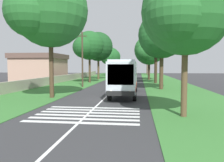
% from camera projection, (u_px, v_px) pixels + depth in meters
% --- Properties ---
extents(ground, '(160.00, 160.00, 0.00)m').
position_uv_depth(ground, '(103.00, 100.00, 20.82)').
color(ground, '#333335').
extents(grass_verge_left, '(120.00, 8.00, 0.04)m').
position_uv_depth(grass_verge_left, '(69.00, 85.00, 36.66)').
color(grass_verge_left, '#387533').
rests_on(grass_verge_left, ground).
extents(grass_verge_right, '(120.00, 8.00, 0.04)m').
position_uv_depth(grass_verge_right, '(170.00, 86.00, 34.69)').
color(grass_verge_right, '#387533').
rests_on(grass_verge_right, ground).
extents(centre_line, '(110.00, 0.16, 0.01)m').
position_uv_depth(centre_line, '(118.00, 86.00, 35.68)').
color(centre_line, silver).
rests_on(centre_line, ground).
extents(coach_bus, '(11.16, 2.62, 3.73)m').
position_uv_depth(coach_bus, '(125.00, 75.00, 24.04)').
color(coach_bus, silver).
rests_on(coach_bus, ground).
extents(zebra_crossing, '(4.95, 6.80, 0.01)m').
position_uv_depth(zebra_crossing, '(88.00, 114.00, 14.64)').
color(zebra_crossing, silver).
rests_on(zebra_crossing, ground).
extents(trailing_car_0, '(4.30, 1.78, 1.43)m').
position_uv_depth(trailing_car_0, '(130.00, 79.00, 44.35)').
color(trailing_car_0, '#145933').
rests_on(trailing_car_0, ground).
extents(trailing_car_1, '(4.30, 1.78, 1.43)m').
position_uv_depth(trailing_car_1, '(131.00, 77.00, 49.89)').
color(trailing_car_1, '#145933').
rests_on(trailing_car_1, ground).
extents(trailing_car_2, '(4.30, 1.78, 1.43)m').
position_uv_depth(trailing_car_2, '(132.00, 75.00, 59.36)').
color(trailing_car_2, gray).
rests_on(trailing_car_2, ground).
extents(trailing_car_3, '(4.30, 1.78, 1.43)m').
position_uv_depth(trailing_car_3, '(122.00, 74.00, 68.96)').
color(trailing_car_3, '#B21E1E').
rests_on(trailing_car_3, ground).
extents(trailing_minibus_0, '(6.00, 2.14, 2.53)m').
position_uv_depth(trailing_minibus_0, '(134.00, 71.00, 76.10)').
color(trailing_minibus_0, '#BFB299').
rests_on(trailing_minibus_0, ground).
extents(roadside_tree_left_0, '(8.85, 7.29, 12.22)m').
position_uv_depth(roadside_tree_left_0, '(49.00, 12.00, 21.72)').
color(roadside_tree_left_0, '#4C3826').
rests_on(roadside_tree_left_0, grass_verge_left).
extents(roadside_tree_left_1, '(6.82, 5.76, 9.36)m').
position_uv_depth(roadside_tree_left_1, '(112.00, 57.00, 81.76)').
color(roadside_tree_left_1, brown).
rests_on(roadside_tree_left_1, grass_verge_left).
extents(roadside_tree_left_2, '(8.17, 6.86, 11.13)m').
position_uv_depth(roadside_tree_left_2, '(98.00, 47.00, 52.74)').
color(roadside_tree_left_2, brown).
rests_on(roadside_tree_left_2, grass_verge_left).
extents(roadside_tree_left_3, '(6.65, 5.55, 9.72)m').
position_uv_depth(roadside_tree_left_3, '(88.00, 46.00, 41.87)').
color(roadside_tree_left_3, '#4C3826').
rests_on(roadside_tree_left_3, grass_verge_left).
extents(roadside_tree_left_4, '(6.85, 5.79, 8.98)m').
position_uv_depth(roadside_tree_left_4, '(110.00, 57.00, 70.60)').
color(roadside_tree_left_4, brown).
rests_on(roadside_tree_left_4, grass_verge_left).
extents(roadside_tree_right_0, '(6.08, 5.05, 9.75)m').
position_uv_depth(roadside_tree_right_0, '(155.00, 44.00, 40.26)').
color(roadside_tree_right_0, '#3D2D1E').
rests_on(roadside_tree_right_0, grass_verge_right).
extents(roadside_tree_right_1, '(7.45, 6.28, 10.41)m').
position_uv_depth(roadside_tree_right_1, '(161.00, 36.00, 29.62)').
color(roadside_tree_right_1, '#4C3826').
rests_on(roadside_tree_right_1, grass_verge_right).
extents(roadside_tree_right_2, '(6.50, 5.50, 10.33)m').
position_uv_depth(roadside_tree_right_2, '(147.00, 54.00, 79.90)').
color(roadside_tree_right_2, brown).
rests_on(roadside_tree_right_2, grass_verge_right).
extents(roadside_tree_right_3, '(7.89, 6.70, 10.08)m').
position_uv_depth(roadside_tree_right_3, '(149.00, 51.00, 50.42)').
color(roadside_tree_right_3, '#3D2D1E').
rests_on(roadside_tree_right_3, grass_verge_right).
extents(roadside_tree_right_4, '(6.12, 5.35, 9.11)m').
position_uv_depth(roadside_tree_right_4, '(184.00, 13.00, 13.41)').
color(roadside_tree_right_4, brown).
rests_on(roadside_tree_right_4, grass_verge_right).
extents(utility_pole, '(0.24, 1.40, 8.10)m').
position_uv_depth(utility_pole, '(82.00, 59.00, 32.75)').
color(utility_pole, '#473828').
rests_on(utility_pole, grass_verge_left).
extents(roadside_wall, '(70.00, 0.40, 1.33)m').
position_uv_depth(roadside_wall, '(59.00, 79.00, 41.97)').
color(roadside_wall, '#B2A893').
rests_on(roadside_wall, grass_verge_left).
extents(roadside_building, '(10.39, 10.03, 5.78)m').
position_uv_depth(roadside_building, '(40.00, 67.00, 49.35)').
color(roadside_building, tan).
rests_on(roadside_building, ground).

